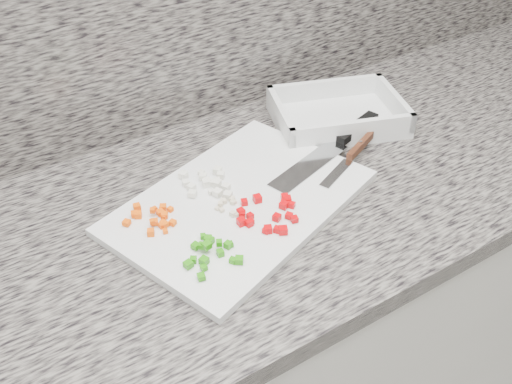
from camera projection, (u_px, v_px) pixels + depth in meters
cabinet at (215, 371)px, 1.29m from camera, size 3.92×0.62×0.86m
countertop at (203, 223)px, 1.01m from camera, size 3.96×0.64×0.04m
cutting_board at (241, 202)px, 1.02m from camera, size 0.52×0.43×0.01m
carrot_pile at (153, 218)px, 0.96m from camera, size 0.09×0.09×0.02m
onion_pile at (207, 182)px, 1.04m from camera, size 0.09×0.12×0.01m
green_pepper_pile at (211, 252)px, 0.90m from camera, size 0.09×0.09×0.02m
red_pepper_pile at (270, 213)px, 0.97m from camera, size 0.11×0.11×0.01m
garlic_pile at (227, 204)px, 0.99m from camera, size 0.05×0.06×0.01m
chef_knife at (341, 140)px, 1.15m from camera, size 0.33×0.13×0.02m
paring_knife at (354, 153)px, 1.11m from camera, size 0.19×0.10×0.02m
tray at (338, 115)px, 1.23m from camera, size 0.32×0.27×0.06m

